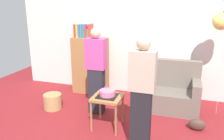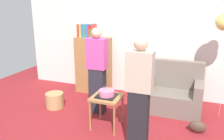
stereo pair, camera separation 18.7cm
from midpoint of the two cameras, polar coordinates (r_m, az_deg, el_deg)
name	(u,v)px [view 2 (the right image)]	position (r m, az deg, el deg)	size (l,w,h in m)	color
ground_plane	(114,137)	(3.82, 1.91, -16.20)	(8.00, 8.00, 0.00)	maroon
wall_back	(146,36)	(5.26, 9.36, 8.32)	(6.00, 0.10, 2.70)	silver
couch	(172,93)	(4.74, 15.76, -5.57)	(1.10, 0.70, 0.96)	#6B6056
bookshelf	(93,64)	(5.40, -3.69, 1.57)	(0.80, 0.36, 1.61)	olive
side_table	(107,101)	(3.88, 0.08, -7.64)	(0.48, 0.48, 0.57)	olive
birthday_cake	(107,93)	(3.82, 0.08, -5.79)	(0.32, 0.32, 0.17)	black
person_blowing_candles	(97,71)	(4.31, -2.42, -0.23)	(0.36, 0.22, 1.63)	#23232D
person_holding_cake	(139,94)	(3.26, 8.34, -5.84)	(0.36, 0.22, 1.63)	black
wicker_basket	(55,100)	(4.85, -12.86, -7.28)	(0.36, 0.36, 0.30)	#A88451
handbag	(197,127)	(4.17, 21.56, -12.91)	(0.28, 0.14, 0.20)	#473328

